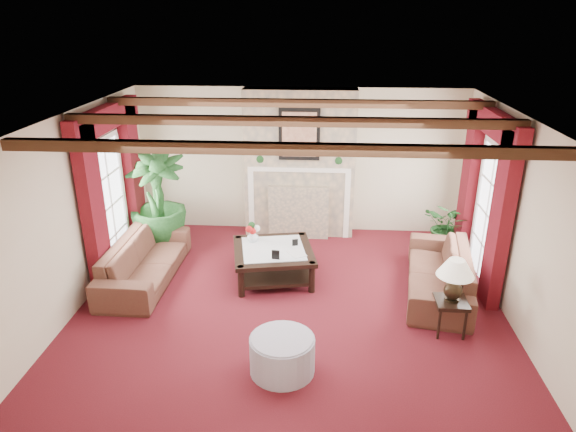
# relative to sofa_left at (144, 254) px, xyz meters

# --- Properties ---
(floor) EXTENTS (6.00, 6.00, 0.00)m
(floor) POSITION_rel_sofa_left_xyz_m (2.32, -0.53, -0.43)
(floor) COLOR #440C13
(floor) RESTS_ON ground
(ceiling) EXTENTS (6.00, 6.00, 0.00)m
(ceiling) POSITION_rel_sofa_left_xyz_m (2.32, -0.53, 2.27)
(ceiling) COLOR white
(ceiling) RESTS_ON floor
(back_wall) EXTENTS (6.00, 0.02, 2.70)m
(back_wall) POSITION_rel_sofa_left_xyz_m (2.32, 2.22, 0.92)
(back_wall) COLOR beige
(back_wall) RESTS_ON ground
(left_wall) EXTENTS (0.02, 5.50, 2.70)m
(left_wall) POSITION_rel_sofa_left_xyz_m (-0.68, -0.53, 0.92)
(left_wall) COLOR beige
(left_wall) RESTS_ON ground
(right_wall) EXTENTS (0.02, 5.50, 2.70)m
(right_wall) POSITION_rel_sofa_left_xyz_m (5.32, -0.53, 0.92)
(right_wall) COLOR beige
(right_wall) RESTS_ON ground
(ceiling_beams) EXTENTS (6.00, 3.00, 0.12)m
(ceiling_beams) POSITION_rel_sofa_left_xyz_m (2.32, -0.53, 2.21)
(ceiling_beams) COLOR #321E10
(ceiling_beams) RESTS_ON ceiling
(fireplace) EXTENTS (2.00, 0.52, 2.70)m
(fireplace) POSITION_rel_sofa_left_xyz_m (2.32, 2.02, 2.27)
(fireplace) COLOR tan
(fireplace) RESTS_ON ground
(french_door_left) EXTENTS (0.10, 1.10, 2.16)m
(french_door_left) POSITION_rel_sofa_left_xyz_m (-0.65, 0.47, 1.70)
(french_door_left) COLOR white
(french_door_left) RESTS_ON ground
(french_door_right) EXTENTS (0.10, 1.10, 2.16)m
(french_door_right) POSITION_rel_sofa_left_xyz_m (5.29, 0.47, 1.70)
(french_door_right) COLOR white
(french_door_right) RESTS_ON ground
(curtains_left) EXTENTS (0.20, 2.40, 2.55)m
(curtains_left) POSITION_rel_sofa_left_xyz_m (-0.54, 0.47, 2.12)
(curtains_left) COLOR #4B0A15
(curtains_left) RESTS_ON ground
(curtains_right) EXTENTS (0.20, 2.40, 2.55)m
(curtains_right) POSITION_rel_sofa_left_xyz_m (5.18, 0.47, 2.12)
(curtains_right) COLOR #4B0A15
(curtains_right) RESTS_ON ground
(sofa_left) EXTENTS (2.24, 0.72, 0.87)m
(sofa_left) POSITION_rel_sofa_left_xyz_m (0.00, 0.00, 0.00)
(sofa_left) COLOR #330D15
(sofa_left) RESTS_ON ground
(sofa_right) EXTENTS (2.43, 1.36, 0.87)m
(sofa_right) POSITION_rel_sofa_left_xyz_m (4.51, -0.06, 0.00)
(sofa_right) COLOR #330D15
(sofa_right) RESTS_ON ground
(potted_palm) EXTENTS (1.21, 1.90, 1.00)m
(potted_palm) POSITION_rel_sofa_left_xyz_m (-0.11, 1.17, 0.06)
(potted_palm) COLOR black
(potted_palm) RESTS_ON ground
(small_plant) EXTENTS (1.71, 1.71, 0.70)m
(small_plant) POSITION_rel_sofa_left_xyz_m (4.96, 1.38, -0.08)
(small_plant) COLOR black
(small_plant) RESTS_ON ground
(coffee_table) EXTENTS (1.42, 1.42, 0.49)m
(coffee_table) POSITION_rel_sofa_left_xyz_m (2.00, 0.19, -0.19)
(coffee_table) COLOR black
(coffee_table) RESTS_ON ground
(side_table) EXTENTS (0.42, 0.42, 0.48)m
(side_table) POSITION_rel_sofa_left_xyz_m (4.43, -1.15, -0.19)
(side_table) COLOR black
(side_table) RESTS_ON ground
(ottoman) EXTENTS (0.76, 0.76, 0.45)m
(ottoman) POSITION_rel_sofa_left_xyz_m (2.32, -2.08, -0.21)
(ottoman) COLOR #918EA1
(ottoman) RESTS_ON ground
(table_lamp) EXTENTS (0.47, 0.47, 0.60)m
(table_lamp) POSITION_rel_sofa_left_xyz_m (4.43, -1.15, 0.34)
(table_lamp) COLOR black
(table_lamp) RESTS_ON side_table
(flower_vase) EXTENTS (0.29, 0.29, 0.18)m
(flower_vase) POSITION_rel_sofa_left_xyz_m (1.65, 0.45, 0.15)
(flower_vase) COLOR silver
(flower_vase) RESTS_ON coffee_table
(book) EXTENTS (0.23, 0.21, 0.29)m
(book) POSITION_rel_sofa_left_xyz_m (2.28, -0.04, 0.20)
(book) COLOR black
(book) RESTS_ON coffee_table
(photo_frame_a) EXTENTS (0.12, 0.03, 0.16)m
(photo_frame_a) POSITION_rel_sofa_left_xyz_m (2.07, -0.18, 0.14)
(photo_frame_a) COLOR black
(photo_frame_a) RESTS_ON coffee_table
(photo_frame_b) EXTENTS (0.09, 0.05, 0.12)m
(photo_frame_b) POSITION_rel_sofa_left_xyz_m (2.33, 0.32, 0.12)
(photo_frame_b) COLOR black
(photo_frame_b) RESTS_ON coffee_table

